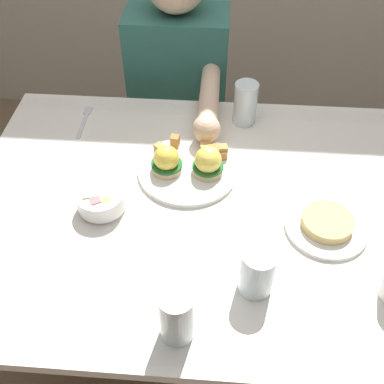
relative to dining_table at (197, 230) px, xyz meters
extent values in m
plane|color=#7F664C|center=(0.00, 0.00, -0.63)|extent=(6.00, 6.00, 0.00)
cube|color=white|center=(0.00, 0.00, 0.09)|extent=(1.20, 0.90, 0.03)
cube|color=#3F7F51|center=(0.00, -0.40, 0.10)|extent=(1.20, 0.06, 0.00)
cube|color=#3F7F51|center=(0.00, 0.40, 0.10)|extent=(1.20, 0.06, 0.00)
cube|color=brown|center=(-0.55, 0.40, -0.28)|extent=(0.06, 0.06, 0.71)
cube|color=brown|center=(0.55, 0.40, -0.28)|extent=(0.06, 0.06, 0.71)
cylinder|color=white|center=(-0.03, 0.11, 0.11)|extent=(0.27, 0.27, 0.01)
cylinder|color=tan|center=(-0.09, 0.10, 0.13)|extent=(0.08, 0.08, 0.02)
cylinder|color=#236028|center=(-0.09, 0.10, 0.14)|extent=(0.08, 0.08, 0.01)
sphere|color=yellow|center=(-0.09, 0.10, 0.16)|extent=(0.07, 0.07, 0.07)
cylinder|color=tan|center=(0.02, 0.10, 0.13)|extent=(0.08, 0.08, 0.02)
cylinder|color=#236028|center=(0.02, 0.10, 0.14)|extent=(0.08, 0.08, 0.01)
sphere|color=#F7DB56|center=(0.02, 0.10, 0.16)|extent=(0.07, 0.07, 0.07)
cube|color=#B77A42|center=(0.06, 0.16, 0.13)|extent=(0.03, 0.03, 0.03)
cube|color=#AD7038|center=(0.03, 0.15, 0.14)|extent=(0.04, 0.04, 0.04)
cube|color=#AD7038|center=(-0.08, 0.20, 0.14)|extent=(0.03, 0.03, 0.04)
cube|color=#B77A42|center=(0.04, 0.16, 0.14)|extent=(0.04, 0.04, 0.04)
cube|color=tan|center=(-0.12, 0.16, 0.14)|extent=(0.03, 0.03, 0.04)
cube|color=tan|center=(0.01, 0.18, 0.14)|extent=(0.03, 0.03, 0.03)
cube|color=tan|center=(0.06, 0.17, 0.14)|extent=(0.03, 0.03, 0.04)
cylinder|color=white|center=(-0.24, -0.04, 0.11)|extent=(0.10, 0.10, 0.01)
cylinder|color=white|center=(-0.24, -0.04, 0.14)|extent=(0.12, 0.12, 0.04)
cube|color=#F4A85B|center=(-0.26, -0.05, 0.13)|extent=(0.03, 0.03, 0.02)
cube|color=#F4A85B|center=(-0.22, -0.06, 0.15)|extent=(0.02, 0.02, 0.02)
cube|color=#EA6B70|center=(-0.24, -0.06, 0.15)|extent=(0.03, 0.03, 0.02)
cube|color=#B7E093|center=(-0.21, -0.05, 0.14)|extent=(0.04, 0.04, 0.03)
cube|color=#B7E093|center=(-0.22, -0.03, 0.14)|extent=(0.03, 0.03, 0.03)
cube|color=#B7E093|center=(-0.26, -0.04, 0.15)|extent=(0.03, 0.03, 0.03)
cube|color=#B7E093|center=(-0.25, -0.05, 0.15)|extent=(0.02, 0.02, 0.02)
cube|color=#EA6B70|center=(-0.21, -0.04, 0.14)|extent=(0.03, 0.03, 0.03)
cube|color=silver|center=(-0.37, 0.29, 0.11)|extent=(0.01, 0.12, 0.00)
cube|color=silver|center=(-0.37, 0.37, 0.11)|extent=(0.02, 0.04, 0.00)
cylinder|color=silver|center=(-0.02, -0.36, 0.17)|extent=(0.07, 0.07, 0.13)
cylinder|color=silver|center=(-0.02, -0.36, 0.15)|extent=(0.06, 0.06, 0.09)
cylinder|color=silver|center=(0.14, -0.24, 0.16)|extent=(0.08, 0.08, 0.12)
cylinder|color=silver|center=(0.14, -0.24, 0.15)|extent=(0.07, 0.07, 0.09)
cylinder|color=silver|center=(0.12, 0.35, 0.17)|extent=(0.07, 0.07, 0.13)
cylinder|color=silver|center=(0.12, 0.35, 0.16)|extent=(0.06, 0.06, 0.10)
cylinder|color=white|center=(0.32, -0.06, 0.11)|extent=(0.20, 0.20, 0.01)
cylinder|color=#DBBC70|center=(0.32, -0.06, 0.13)|extent=(0.12, 0.12, 0.02)
cylinder|color=#33333D|center=(-0.20, 0.53, -0.41)|extent=(0.11, 0.11, 0.45)
cylinder|color=#33333D|center=(-0.02, 0.53, -0.41)|extent=(0.11, 0.11, 0.45)
cube|color=#2D665B|center=(-0.11, 0.63, 0.07)|extent=(0.34, 0.20, 0.50)
cylinder|color=beige|center=(0.01, 0.38, 0.17)|extent=(0.06, 0.30, 0.06)
sphere|color=beige|center=(0.01, 0.23, 0.17)|extent=(0.08, 0.08, 0.08)
camera|label=1|loc=(0.05, -0.80, 0.98)|focal=43.29mm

